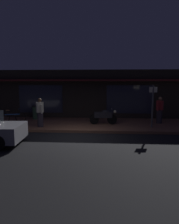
# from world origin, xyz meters

# --- Properties ---
(ground_plane) EXTENTS (60.00, 60.00, 0.00)m
(ground_plane) POSITION_xyz_m (0.00, 0.00, 0.00)
(ground_plane) COLOR black
(sidewalk_slab) EXTENTS (18.00, 4.00, 0.15)m
(sidewalk_slab) POSITION_xyz_m (0.00, 3.00, 0.07)
(sidewalk_slab) COLOR brown
(sidewalk_slab) RESTS_ON ground_plane
(storefront_building) EXTENTS (18.00, 3.30, 3.60)m
(storefront_building) POSITION_xyz_m (0.00, 6.39, 1.80)
(storefront_building) COLOR black
(storefront_building) RESTS_ON ground_plane
(motorcycle) EXTENTS (1.70, 0.55, 0.97)m
(motorcycle) POSITION_xyz_m (1.40, 2.75, 0.65)
(motorcycle) COLOR black
(motorcycle) RESTS_ON sidewalk_slab
(bicycle_parked) EXTENTS (1.58, 0.64, 0.91)m
(bicycle_parked) POSITION_xyz_m (-4.39, 2.75, 0.51)
(bicycle_parked) COLOR black
(bicycle_parked) RESTS_ON sidewalk_slab
(person_photographer) EXTENTS (0.45, 0.53, 1.67)m
(person_photographer) POSITION_xyz_m (-2.26, 1.72, 1.03)
(person_photographer) COLOR #28232D
(person_photographer) RESTS_ON sidewalk_slab
(person_bystander) EXTENTS (0.46, 0.53, 1.67)m
(person_bystander) POSITION_xyz_m (4.89, 3.28, 1.03)
(person_bystander) COLOR #28232D
(person_bystander) RESTS_ON sidewalk_slab
(sign_post) EXTENTS (0.44, 0.09, 2.40)m
(sign_post) POSITION_xyz_m (4.15, 2.04, 1.51)
(sign_post) COLOR #47474C
(sign_post) RESTS_ON sidewalk_slab
(trash_bin) EXTENTS (0.48, 0.48, 0.93)m
(trash_bin) POSITION_xyz_m (-3.37, 4.25, 0.62)
(trash_bin) COLOR #2D4C33
(trash_bin) RESTS_ON sidewalk_slab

